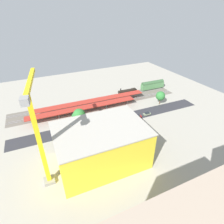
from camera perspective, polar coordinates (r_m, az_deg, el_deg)
ground_plane at (r=101.16m, az=-0.17°, el=-1.58°), size 169.98×169.98×0.00m
rail_bed at (r=116.32m, az=-4.22°, el=2.91°), size 106.72×18.70×0.01m
street_asphalt at (r=98.51m, az=0.71°, el=-2.56°), size 106.50×12.99×0.01m
track_rails at (r=116.24m, az=-4.22°, el=2.99°), size 106.17×12.27×0.12m
platform_canopy_near at (r=103.42m, az=-8.90°, el=1.41°), size 62.20×7.27×4.30m
platform_canopy_far at (r=110.64m, az=-6.22°, el=3.56°), size 67.49×7.50×4.10m
locomotive at (r=127.70m, az=5.11°, el=6.37°), size 14.87×3.23×5.04m
passenger_coach at (r=138.00m, az=12.58°, el=8.34°), size 18.36×3.80×6.27m
parked_car_0 at (r=104.52m, az=10.91°, el=-0.57°), size 4.47×1.93×1.66m
parked_car_1 at (r=101.15m, az=8.01°, el=-1.45°), size 4.57×2.09×1.58m
parked_car_2 at (r=98.53m, az=5.11°, el=-2.13°), size 4.24×1.90×1.82m
parked_car_3 at (r=95.86m, az=1.87°, el=-3.08°), size 4.08×1.87×1.65m
construction_building at (r=70.21m, az=-3.41°, el=-10.48°), size 33.60×23.71×15.56m
construction_roof_slab at (r=65.25m, az=-3.63°, el=-5.18°), size 34.22×24.33×0.40m
tower_crane at (r=60.05m, az=-22.21°, el=-5.31°), size 5.89×26.70×35.12m
box_truck_0 at (r=88.70m, az=-3.09°, el=-5.59°), size 10.24×2.59×3.10m
street_tree_0 at (r=94.33m, az=-10.25°, el=-0.83°), size 6.33×6.33×8.62m
street_tree_1 at (r=94.65m, az=-11.30°, el=-1.36°), size 4.29×4.29×6.87m
street_tree_2 at (r=115.71m, az=14.94°, el=4.90°), size 5.66×5.66×8.54m
traffic_light at (r=91.44m, az=0.29°, el=-2.46°), size 0.50×0.36×5.97m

